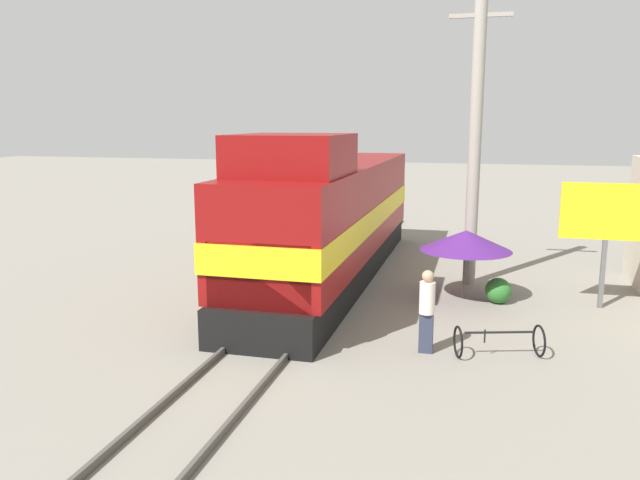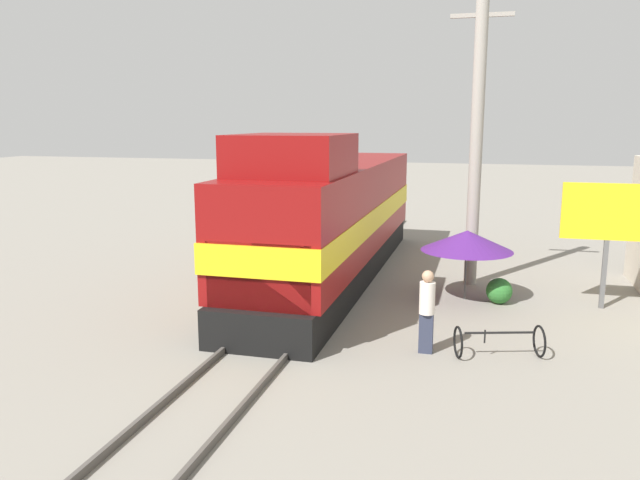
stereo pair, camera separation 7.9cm
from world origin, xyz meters
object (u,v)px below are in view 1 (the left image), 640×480
object	(u,v)px
person_bystander	(427,308)
bicycle	(499,341)
vendor_umbrella	(466,240)
billboard_sign	(607,217)
utility_pole	(475,134)
locomotive	(330,219)

from	to	relation	value
person_bystander	bicycle	distance (m)	1.67
vendor_umbrella	billboard_sign	size ratio (longest dim) A/B	0.76
utility_pole	person_bystander	bearing A→B (deg)	-96.90
locomotive	vendor_umbrella	distance (m)	4.34
utility_pole	vendor_umbrella	bearing A→B (deg)	-93.03
locomotive	billboard_sign	distance (m)	7.89
locomotive	bicycle	world-z (taller)	locomotive
utility_pole	locomotive	bearing A→B (deg)	-170.45
bicycle	person_bystander	bearing A→B (deg)	-102.34
locomotive	billboard_sign	world-z (taller)	locomotive
utility_pole	bicycle	size ratio (longest dim) A/B	4.70
locomotive	person_bystander	distance (m)	6.64
utility_pole	billboard_sign	size ratio (longest dim) A/B	2.68
person_bystander	locomotive	bearing A→B (deg)	122.57
utility_pole	vendor_umbrella	xyz separation A→B (m)	(-0.09, -1.77, -2.91)
locomotive	utility_pole	distance (m)	5.09
vendor_umbrella	utility_pole	bearing A→B (deg)	86.97
locomotive	billboard_sign	size ratio (longest dim) A/B	4.24
utility_pole	person_bystander	xyz separation A→B (m)	(-0.76, -6.26, -3.59)
person_bystander	utility_pole	bearing A→B (deg)	83.10
billboard_sign	person_bystander	bearing A→B (deg)	-133.15
locomotive	vendor_umbrella	bearing A→B (deg)	-14.04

